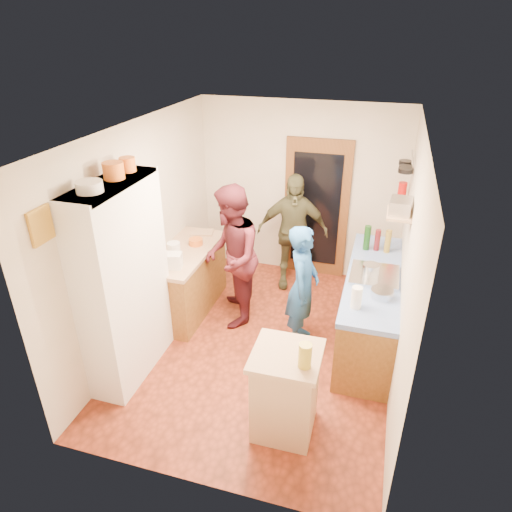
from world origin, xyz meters
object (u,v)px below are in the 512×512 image
at_px(hutch_body, 124,283).
at_px(person_left, 234,255).
at_px(island_base, 285,394).
at_px(person_back, 293,232).
at_px(right_counter_base, 370,309).
at_px(person_hob, 305,288).

xyz_separation_m(hutch_body, person_left, (0.78, 1.26, -0.18)).
xyz_separation_m(island_base, person_back, (-0.52, 2.69, 0.43)).
distance_m(right_counter_base, person_left, 1.80).
relative_size(hutch_body, person_back, 1.28).
height_order(person_hob, person_left, person_left).
distance_m(hutch_body, island_base, 1.99).
bearing_deg(person_back, person_hob, -83.92).
bearing_deg(person_back, right_counter_base, -51.77).
xyz_separation_m(person_left, person_back, (0.54, 1.04, -0.06)).
xyz_separation_m(hutch_body, person_hob, (1.74, 0.98, -0.33)).
xyz_separation_m(right_counter_base, person_left, (-1.72, -0.04, 0.50)).
height_order(island_base, person_left, person_left).
xyz_separation_m(hutch_body, person_back, (1.32, 2.29, -0.24)).
relative_size(island_base, person_left, 0.47).
relative_size(hutch_body, person_hob, 1.43).
distance_m(island_base, person_left, 2.02).
relative_size(right_counter_base, person_back, 1.28).
bearing_deg(right_counter_base, island_base, -111.38).
bearing_deg(island_base, hutch_body, 167.88).
height_order(hutch_body, person_back, hutch_body).
relative_size(person_hob, person_back, 0.89).
xyz_separation_m(person_hob, person_back, (-0.42, 1.31, 0.09)).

